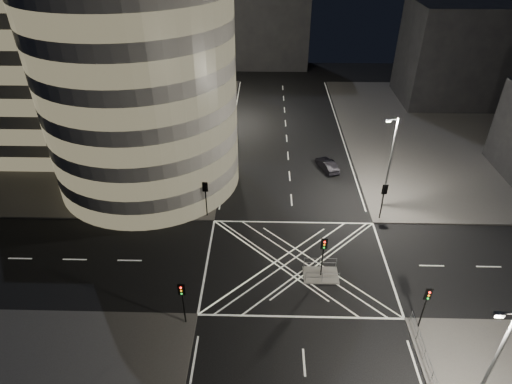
{
  "coord_description": "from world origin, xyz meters",
  "views": [
    {
      "loc": [
        -2.89,
        -28.36,
        26.39
      ],
      "look_at": [
        -3.78,
        6.93,
        3.0
      ],
      "focal_mm": 30.0,
      "sensor_mm": 36.0,
      "label": 1
    }
  ],
  "objects_px": {
    "traffic_signal_nr": "(426,301)",
    "sedan": "(327,165)",
    "traffic_signal_fr": "(384,195)",
    "street_lamp_left_near": "(204,145)",
    "street_lamp_right_far": "(390,161)",
    "traffic_signal_fl": "(206,193)",
    "traffic_signal_nl": "(182,296)",
    "traffic_signal_island": "(323,250)",
    "street_lamp_right_near": "(489,369)",
    "street_lamp_left_far": "(220,86)",
    "central_island": "(321,275)"
  },
  "relations": [
    {
      "from": "street_lamp_left_near",
      "to": "traffic_signal_fr",
      "type": "bearing_deg",
      "value": -15.92
    },
    {
      "from": "traffic_signal_nr",
      "to": "street_lamp_left_far",
      "type": "relative_size",
      "value": 0.4
    },
    {
      "from": "traffic_signal_nl",
      "to": "street_lamp_left_far",
      "type": "xyz_separation_m",
      "value": [
        -0.64,
        36.8,
        2.63
      ]
    },
    {
      "from": "traffic_signal_nr",
      "to": "traffic_signal_island",
      "type": "distance_m",
      "value": 8.62
    },
    {
      "from": "central_island",
      "to": "street_lamp_left_near",
      "type": "relative_size",
      "value": 0.3
    },
    {
      "from": "traffic_signal_fl",
      "to": "traffic_signal_fr",
      "type": "height_order",
      "value": "same"
    },
    {
      "from": "central_island",
      "to": "traffic_signal_nr",
      "type": "distance_m",
      "value": 9.08
    },
    {
      "from": "traffic_signal_island",
      "to": "street_lamp_right_far",
      "type": "bearing_deg",
      "value": 54.7
    },
    {
      "from": "traffic_signal_nr",
      "to": "traffic_signal_nl",
      "type": "bearing_deg",
      "value": 180.0
    },
    {
      "from": "street_lamp_right_far",
      "to": "traffic_signal_nl",
      "type": "bearing_deg",
      "value": -139.09
    },
    {
      "from": "traffic_signal_fr",
      "to": "traffic_signal_nr",
      "type": "bearing_deg",
      "value": -90.0
    },
    {
      "from": "traffic_signal_fr",
      "to": "sedan",
      "type": "height_order",
      "value": "traffic_signal_fr"
    },
    {
      "from": "traffic_signal_nr",
      "to": "street_lamp_right_far",
      "type": "height_order",
      "value": "street_lamp_right_far"
    },
    {
      "from": "traffic_signal_fl",
      "to": "sedan",
      "type": "bearing_deg",
      "value": 36.16
    },
    {
      "from": "street_lamp_right_near",
      "to": "street_lamp_left_near",
      "type": "bearing_deg",
      "value": 125.97
    },
    {
      "from": "traffic_signal_fr",
      "to": "street_lamp_right_far",
      "type": "height_order",
      "value": "street_lamp_right_far"
    },
    {
      "from": "central_island",
      "to": "traffic_signal_nl",
      "type": "xyz_separation_m",
      "value": [
        -10.8,
        -5.3,
        2.84
      ]
    },
    {
      "from": "central_island",
      "to": "traffic_signal_fr",
      "type": "relative_size",
      "value": 0.75
    },
    {
      "from": "central_island",
      "to": "street_lamp_left_near",
      "type": "bearing_deg",
      "value": 130.27
    },
    {
      "from": "traffic_signal_nl",
      "to": "street_lamp_right_near",
      "type": "height_order",
      "value": "street_lamp_right_near"
    },
    {
      "from": "traffic_signal_fl",
      "to": "street_lamp_left_far",
      "type": "distance_m",
      "value": 23.36
    },
    {
      "from": "street_lamp_right_far",
      "to": "traffic_signal_fr",
      "type": "bearing_deg",
      "value": -106.11
    },
    {
      "from": "traffic_signal_fr",
      "to": "street_lamp_right_near",
      "type": "bearing_deg",
      "value": -88.25
    },
    {
      "from": "traffic_signal_island",
      "to": "street_lamp_left_far",
      "type": "distance_m",
      "value": 33.61
    },
    {
      "from": "traffic_signal_fl",
      "to": "traffic_signal_nr",
      "type": "bearing_deg",
      "value": -37.69
    },
    {
      "from": "traffic_signal_fr",
      "to": "street_lamp_right_near",
      "type": "relative_size",
      "value": 0.4
    },
    {
      "from": "traffic_signal_nr",
      "to": "street_lamp_left_near",
      "type": "xyz_separation_m",
      "value": [
        -18.24,
        18.8,
        2.63
      ]
    },
    {
      "from": "street_lamp_left_near",
      "to": "street_lamp_right_far",
      "type": "distance_m",
      "value": 19.11
    },
    {
      "from": "traffic_signal_fl",
      "to": "traffic_signal_fr",
      "type": "relative_size",
      "value": 1.0
    },
    {
      "from": "traffic_signal_fl",
      "to": "traffic_signal_nl",
      "type": "bearing_deg",
      "value": -90.0
    },
    {
      "from": "central_island",
      "to": "street_lamp_right_far",
      "type": "height_order",
      "value": "street_lamp_right_far"
    },
    {
      "from": "traffic_signal_nr",
      "to": "sedan",
      "type": "distance_m",
      "value": 23.86
    },
    {
      "from": "traffic_signal_fl",
      "to": "traffic_signal_island",
      "type": "bearing_deg",
      "value": -37.54
    },
    {
      "from": "street_lamp_right_far",
      "to": "traffic_signal_island",
      "type": "bearing_deg",
      "value": -125.3
    },
    {
      "from": "traffic_signal_nr",
      "to": "sedan",
      "type": "relative_size",
      "value": 1.0
    },
    {
      "from": "traffic_signal_island",
      "to": "street_lamp_right_near",
      "type": "xyz_separation_m",
      "value": [
        7.44,
        -12.5,
        2.63
      ]
    },
    {
      "from": "traffic_signal_nl",
      "to": "traffic_signal_island",
      "type": "relative_size",
      "value": 1.0
    },
    {
      "from": "street_lamp_left_near",
      "to": "street_lamp_left_far",
      "type": "distance_m",
      "value": 18.0
    },
    {
      "from": "traffic_signal_fl",
      "to": "street_lamp_left_near",
      "type": "height_order",
      "value": "street_lamp_left_near"
    },
    {
      "from": "traffic_signal_nl",
      "to": "street_lamp_left_near",
      "type": "xyz_separation_m",
      "value": [
        -0.64,
        18.8,
        2.63
      ]
    },
    {
      "from": "central_island",
      "to": "traffic_signal_nl",
      "type": "height_order",
      "value": "traffic_signal_nl"
    },
    {
      "from": "traffic_signal_nl",
      "to": "street_lamp_left_near",
      "type": "bearing_deg",
      "value": 91.94
    },
    {
      "from": "street_lamp_right_far",
      "to": "sedan",
      "type": "xyz_separation_m",
      "value": [
        -4.87,
        7.57,
        -4.88
      ]
    },
    {
      "from": "traffic_signal_island",
      "to": "street_lamp_left_near",
      "type": "distance_m",
      "value": 17.89
    },
    {
      "from": "traffic_signal_fr",
      "to": "sedan",
      "type": "bearing_deg",
      "value": 113.44
    },
    {
      "from": "central_island",
      "to": "sedan",
      "type": "relative_size",
      "value": 0.75
    },
    {
      "from": "traffic_signal_nl",
      "to": "traffic_signal_fr",
      "type": "relative_size",
      "value": 1.0
    },
    {
      "from": "traffic_signal_nl",
      "to": "traffic_signal_nr",
      "type": "height_order",
      "value": "same"
    },
    {
      "from": "traffic_signal_fr",
      "to": "traffic_signal_island",
      "type": "height_order",
      "value": "same"
    },
    {
      "from": "traffic_signal_nl",
      "to": "traffic_signal_nr",
      "type": "xyz_separation_m",
      "value": [
        17.6,
        0.0,
        0.0
      ]
    }
  ]
}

